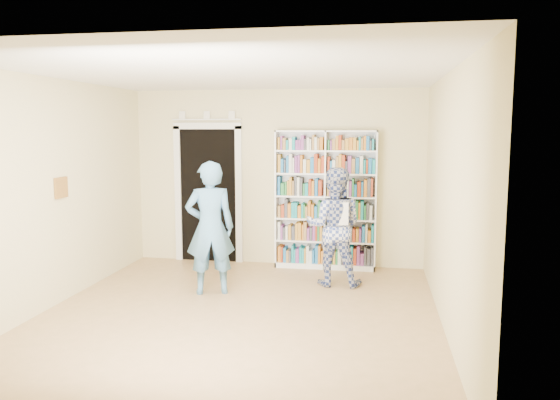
% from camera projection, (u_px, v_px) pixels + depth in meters
% --- Properties ---
extents(floor, '(5.00, 5.00, 0.00)m').
position_uv_depth(floor, '(238.00, 316.00, 6.18)').
color(floor, '#9D7B4C').
rests_on(floor, ground).
extents(ceiling, '(5.00, 5.00, 0.00)m').
position_uv_depth(ceiling, '(235.00, 73.00, 5.83)').
color(ceiling, white).
rests_on(ceiling, wall_back).
extents(wall_back, '(4.50, 0.00, 4.50)m').
position_uv_depth(wall_back, '(277.00, 178.00, 8.44)').
color(wall_back, beige).
rests_on(wall_back, floor).
extents(wall_left, '(0.00, 5.00, 5.00)m').
position_uv_depth(wall_left, '(50.00, 194.00, 6.39)').
color(wall_left, beige).
rests_on(wall_left, floor).
extents(wall_right, '(0.00, 5.00, 5.00)m').
position_uv_depth(wall_right, '(448.00, 202.00, 5.62)').
color(wall_right, beige).
rests_on(wall_right, floor).
extents(bookshelf, '(1.51, 0.28, 2.08)m').
position_uv_depth(bookshelf, '(326.00, 199.00, 8.20)').
color(bookshelf, white).
rests_on(bookshelf, floor).
extents(doorway, '(1.10, 0.08, 2.43)m').
position_uv_depth(doorway, '(208.00, 188.00, 8.63)').
color(doorway, black).
rests_on(doorway, floor).
extents(wall_art, '(0.03, 0.25, 0.25)m').
position_uv_depth(wall_art, '(61.00, 188.00, 6.57)').
color(wall_art, brown).
rests_on(wall_art, wall_left).
extents(man_blue, '(0.72, 0.60, 1.70)m').
position_uv_depth(man_blue, '(210.00, 228.00, 6.94)').
color(man_blue, '#4F84B0').
rests_on(man_blue, floor).
extents(man_plaid, '(0.78, 0.61, 1.60)m').
position_uv_depth(man_plaid, '(334.00, 227.00, 7.33)').
color(man_plaid, navy).
rests_on(man_plaid, floor).
extents(paper_sheet, '(0.21, 0.03, 0.30)m').
position_uv_depth(paper_sheet, '(340.00, 214.00, 7.07)').
color(paper_sheet, white).
rests_on(paper_sheet, man_plaid).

